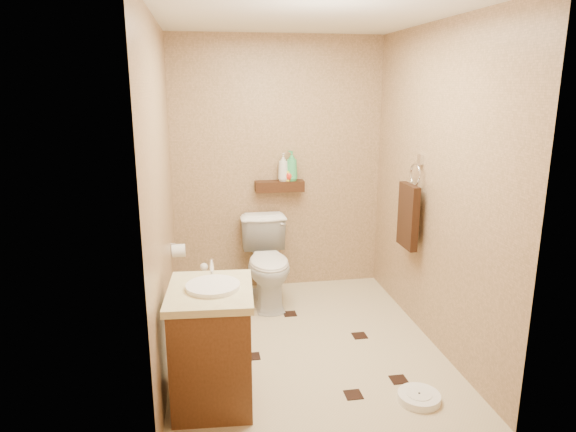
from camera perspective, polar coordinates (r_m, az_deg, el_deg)
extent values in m
plane|color=#C6B791|center=(4.10, 1.67, -13.98)|extent=(2.50, 2.50, 0.00)
cube|color=tan|center=(4.90, -1.10, 5.58)|extent=(2.00, 0.04, 2.40)
cube|color=tan|center=(2.51, 7.44, -3.07)|extent=(2.00, 0.04, 2.40)
cube|color=tan|center=(3.63, -13.88, 2.04)|extent=(0.04, 2.50, 2.40)
cube|color=tan|center=(4.01, 15.99, 3.04)|extent=(0.04, 2.50, 2.40)
cube|color=silver|center=(3.64, 1.96, 21.48)|extent=(2.00, 2.50, 0.02)
cube|color=#3D1E10|center=(4.85, -0.94, 3.34)|extent=(0.46, 0.14, 0.10)
cube|color=black|center=(3.94, -3.96, -15.30)|extent=(0.11, 0.11, 0.01)
cube|color=black|center=(4.25, 7.95, -13.02)|extent=(0.11, 0.11, 0.01)
cube|color=black|center=(3.54, 7.27, -19.09)|extent=(0.11, 0.11, 0.01)
cube|color=black|center=(4.53, -6.70, -11.17)|extent=(0.11, 0.11, 0.01)
cube|color=black|center=(3.74, 12.20, -17.34)|extent=(0.11, 0.11, 0.01)
cube|color=black|center=(4.57, 0.21, -10.81)|extent=(0.11, 0.11, 0.01)
imported|color=white|center=(4.68, -2.23, -5.19)|extent=(0.44, 0.76, 0.77)
cube|color=brown|center=(3.33, -8.40, -14.35)|extent=(0.51, 0.61, 0.71)
cube|color=beige|center=(3.17, -8.65, -8.34)|extent=(0.55, 0.65, 0.05)
cylinder|color=white|center=(3.16, -8.34, -7.87)|extent=(0.33, 0.33, 0.05)
cylinder|color=silver|center=(3.33, -8.47, -5.63)|extent=(0.03, 0.03, 0.11)
cylinder|color=white|center=(3.55, 14.35, -18.94)|extent=(0.29, 0.29, 0.05)
cylinder|color=white|center=(3.54, 14.37, -18.57)|extent=(0.16, 0.16, 0.01)
cylinder|color=#1B6C66|center=(4.73, -9.16, -9.47)|extent=(0.10, 0.10, 0.11)
cylinder|color=white|center=(4.65, -9.25, -7.26)|extent=(0.02, 0.02, 0.30)
sphere|color=white|center=(4.60, -9.33, -5.60)|extent=(0.07, 0.07, 0.07)
cube|color=silver|center=(4.19, 14.51, 6.12)|extent=(0.03, 0.06, 0.08)
torus|color=silver|center=(4.20, 13.97, 4.50)|extent=(0.02, 0.19, 0.19)
cube|color=black|center=(4.25, 13.20, -0.02)|extent=(0.06, 0.30, 0.52)
cylinder|color=white|center=(4.41, -12.07, -3.78)|extent=(0.11, 0.11, 0.11)
cylinder|color=silver|center=(4.39, -12.63, -3.05)|extent=(0.04, 0.02, 0.02)
imported|color=silver|center=(4.83, -0.54, 5.45)|extent=(0.13, 0.13, 0.26)
imported|color=yellow|center=(4.84, -0.10, 4.80)|extent=(0.09, 0.09, 0.15)
imported|color=red|center=(4.85, 0.12, 4.78)|extent=(0.14, 0.14, 0.14)
imported|color=#38A860|center=(4.84, 0.42, 5.60)|extent=(0.15, 0.15, 0.28)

